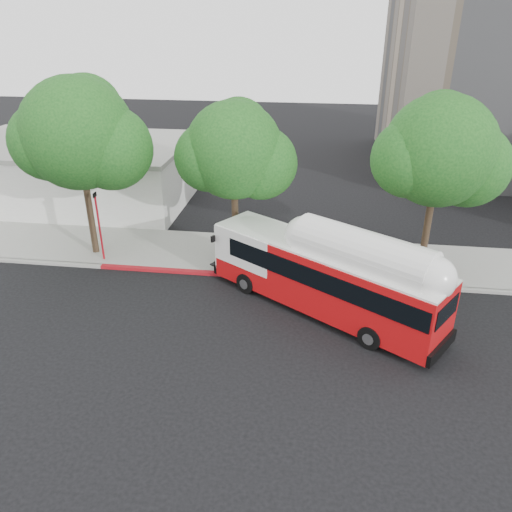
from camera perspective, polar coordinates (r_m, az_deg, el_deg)
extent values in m
plane|color=black|center=(22.71, -2.38, -7.07)|extent=(120.00, 120.00, 0.00)
cube|color=gray|center=(28.27, -0.14, 0.22)|extent=(60.00, 5.00, 0.15)
cube|color=gray|center=(25.98, -0.92, -2.26)|extent=(60.00, 0.30, 0.15)
cube|color=maroon|center=(26.55, -7.34, -1.82)|extent=(10.00, 0.32, 0.16)
cylinder|color=#2D2116|center=(28.79, -18.57, 5.71)|extent=(0.36, 0.36, 6.08)
sphere|color=#144616|center=(27.78, -19.70, 13.05)|extent=(5.80, 5.80, 5.80)
sphere|color=#144616|center=(27.45, -16.24, 11.74)|extent=(4.35, 4.35, 4.35)
cylinder|color=#2D2116|center=(26.91, -2.41, 4.96)|extent=(0.36, 0.36, 5.44)
sphere|color=#144616|center=(25.87, -2.55, 11.99)|extent=(5.00, 5.00, 5.00)
sphere|color=#144616|center=(26.04, 0.59, 10.56)|extent=(3.75, 3.75, 3.75)
cylinder|color=#2D2116|center=(26.86, 19.07, 3.83)|extent=(0.36, 0.36, 5.76)
sphere|color=#144616|center=(25.81, 20.24, 11.23)|extent=(5.40, 5.40, 5.40)
sphere|color=#144616|center=(26.52, 23.08, 9.50)|extent=(4.05, 4.05, 4.05)
cube|color=silver|center=(38.50, -19.89, 8.86)|extent=(16.00, 10.00, 4.00)
cube|color=gray|center=(37.99, -20.37, 11.88)|extent=(16.20, 10.20, 0.30)
cube|color=red|center=(22.63, 7.62, -2.45)|extent=(10.71, 8.29, 2.72)
cube|color=black|center=(22.15, 8.71, -1.55)|extent=(9.80, 7.71, 0.89)
cube|color=white|center=(22.00, 7.84, 0.75)|extent=(10.67, 8.22, 0.09)
cube|color=white|center=(21.04, 12.08, -0.11)|extent=(6.03, 4.90, 0.52)
cube|color=black|center=(26.65, -3.45, -0.58)|extent=(1.56, 1.82, 0.06)
imported|color=navy|center=(26.45, -3.47, 0.29)|extent=(1.36, 1.65, 0.85)
cylinder|color=#B4131F|center=(28.12, -17.41, 2.86)|extent=(0.11, 0.11, 3.77)
cube|color=black|center=(27.44, -17.96, 6.65)|extent=(0.05, 0.38, 0.24)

